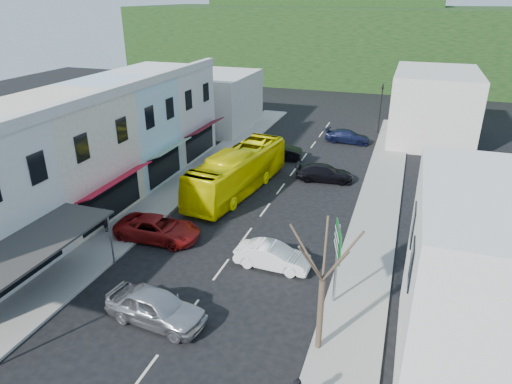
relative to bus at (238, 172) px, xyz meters
name	(u,v)px	position (x,y,z in m)	size (l,w,h in m)	color
ground	(221,269)	(2.99, -10.49, -1.55)	(120.00, 120.00, 0.00)	black
sidewalk_left	(183,185)	(-4.51, -0.49, -1.48)	(3.00, 52.00, 0.15)	gray
sidewalk_right	(377,212)	(10.49, -0.49, -1.48)	(3.00, 52.00, 0.15)	gray
shopfront_row	(81,151)	(-9.50, -5.49, 2.45)	(8.25, 30.00, 8.00)	beige
distant_block_left	(215,101)	(-9.01, 16.51, 1.45)	(8.00, 10.00, 6.00)	#B7B2A8
distant_block_right	(433,106)	(13.99, 19.51, 1.95)	(8.00, 12.00, 7.00)	#B7B2A8
hillside	(357,39)	(1.54, 54.60, 5.18)	(80.00, 26.00, 14.00)	black
bus	(238,172)	(0.00, 0.00, 0.00)	(2.50, 11.60, 3.10)	#F2E500
car_silver	(156,309)	(1.87, -15.47, -0.85)	(1.80, 4.40, 1.40)	#ACACB0
car_white	(273,256)	(5.62, -9.34, -0.85)	(1.80, 4.40, 1.40)	silver
car_red	(158,229)	(-2.01, -8.58, -0.85)	(1.90, 4.60, 1.40)	maroon
car_black_near	(324,173)	(5.86, 4.30, -0.85)	(1.84, 4.50, 1.40)	black
car_black_far	(276,151)	(0.58, 8.30, -0.85)	(1.80, 4.40, 1.40)	black
car_navy_far	(348,136)	(6.14, 15.33, -0.85)	(1.84, 4.50, 1.40)	black
pedestrian_left	(106,219)	(-5.51, -8.92, -0.55)	(0.60, 0.40, 1.70)	black
direction_sign	(336,266)	(9.39, -11.50, 0.63)	(0.73, 1.95, 4.36)	#0B591C
street_tree	(323,280)	(9.32, -14.86, 1.97)	(2.56, 2.56, 7.04)	#34271D
traffic_signal	(380,109)	(8.79, 20.03, 1.11)	(0.86, 1.18, 5.33)	black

